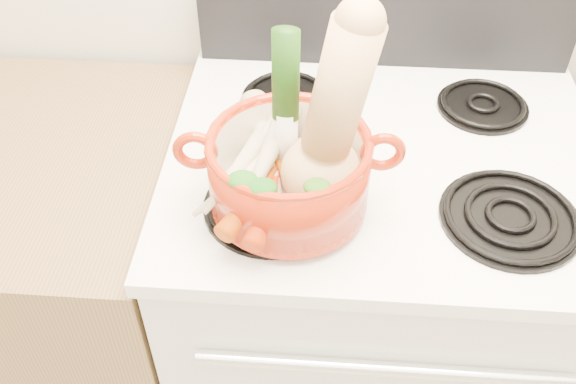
# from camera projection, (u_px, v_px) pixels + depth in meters

# --- Properties ---
(stove_body) EXTENTS (0.76, 0.65, 0.92)m
(stove_body) POSITION_uv_depth(u_px,v_px,m) (364.00, 312.00, 1.49)
(stove_body) COLOR silver
(stove_body) RESTS_ON floor
(cooktop) EXTENTS (0.78, 0.67, 0.03)m
(cooktop) POSITION_uv_depth(u_px,v_px,m) (385.00, 156.00, 1.16)
(cooktop) COLOR white
(cooktop) RESTS_ON stove_body
(control_backsplash) EXTENTS (0.76, 0.05, 0.18)m
(control_backsplash) POSITION_uv_depth(u_px,v_px,m) (385.00, 21.00, 1.30)
(control_backsplash) COLOR black
(control_backsplash) RESTS_ON cooktop
(oven_handle) EXTENTS (0.60, 0.02, 0.02)m
(oven_handle) POSITION_uv_depth(u_px,v_px,m) (382.00, 369.00, 1.02)
(oven_handle) COLOR silver
(oven_handle) RESTS_ON stove_body
(burner_front_left) EXTENTS (0.22, 0.22, 0.02)m
(burner_front_left) POSITION_uv_depth(u_px,v_px,m) (272.00, 204.00, 1.04)
(burner_front_left) COLOR black
(burner_front_left) RESTS_ON cooktop
(burner_front_right) EXTENTS (0.22, 0.22, 0.02)m
(burner_front_right) POSITION_uv_depth(u_px,v_px,m) (510.00, 216.00, 1.02)
(burner_front_right) COLOR black
(burner_front_right) RESTS_ON cooktop
(burner_back_left) EXTENTS (0.17, 0.17, 0.02)m
(burner_back_left) POSITION_uv_depth(u_px,v_px,m) (286.00, 96.00, 1.25)
(burner_back_left) COLOR black
(burner_back_left) RESTS_ON cooktop
(burner_back_right) EXTENTS (0.17, 0.17, 0.02)m
(burner_back_right) POSITION_uv_depth(u_px,v_px,m) (483.00, 104.00, 1.23)
(burner_back_right) COLOR black
(burner_back_right) RESTS_ON cooktop
(dutch_oven) EXTENTS (0.26, 0.26, 0.12)m
(dutch_oven) POSITION_uv_depth(u_px,v_px,m) (289.00, 172.00, 0.99)
(dutch_oven) COLOR #A3220A
(dutch_oven) RESTS_ON burner_front_left
(pot_handle_left) EXTENTS (0.07, 0.02, 0.07)m
(pot_handle_left) POSITION_uv_depth(u_px,v_px,m) (195.00, 150.00, 0.96)
(pot_handle_left) COLOR #A3220A
(pot_handle_left) RESTS_ON dutch_oven
(pot_handle_right) EXTENTS (0.07, 0.02, 0.07)m
(pot_handle_right) POSITION_uv_depth(u_px,v_px,m) (383.00, 152.00, 0.96)
(pot_handle_right) COLOR #A3220A
(pot_handle_right) RESTS_ON dutch_oven
(squash) EXTENTS (0.19, 0.15, 0.33)m
(squash) POSITION_uv_depth(u_px,v_px,m) (324.00, 119.00, 0.89)
(squash) COLOR #DEA972
(squash) RESTS_ON dutch_oven
(leek) EXTENTS (0.04, 0.06, 0.27)m
(leek) POSITION_uv_depth(u_px,v_px,m) (286.00, 106.00, 0.95)
(leek) COLOR silver
(leek) RESTS_ON dutch_oven
(ginger) EXTENTS (0.11, 0.09, 0.05)m
(ginger) POSITION_uv_depth(u_px,v_px,m) (314.00, 153.00, 1.04)
(ginger) COLOR tan
(ginger) RESTS_ON dutch_oven
(parsnip_0) EXTENTS (0.07, 0.21, 0.06)m
(parsnip_0) POSITION_uv_depth(u_px,v_px,m) (250.00, 155.00, 1.04)
(parsnip_0) COLOR beige
(parsnip_0) RESTS_ON dutch_oven
(parsnip_1) EXTENTS (0.17, 0.18, 0.06)m
(parsnip_1) POSITION_uv_depth(u_px,v_px,m) (245.00, 175.00, 0.99)
(parsnip_1) COLOR beige
(parsnip_1) RESTS_ON dutch_oven
(parsnip_2) EXTENTS (0.11, 0.22, 0.07)m
(parsnip_2) POSITION_uv_depth(u_px,v_px,m) (266.00, 143.00, 1.03)
(parsnip_2) COLOR beige
(parsnip_2) RESTS_ON dutch_oven
(parsnip_3) EXTENTS (0.11, 0.17, 0.05)m
(parsnip_3) POSITION_uv_depth(u_px,v_px,m) (235.00, 172.00, 0.98)
(parsnip_3) COLOR beige
(parsnip_3) RESTS_ON dutch_oven
(parsnip_4) EXTENTS (0.14, 0.21, 0.06)m
(parsnip_4) POSITION_uv_depth(u_px,v_px,m) (258.00, 145.00, 1.02)
(parsnip_4) COLOR beige
(parsnip_4) RESTS_ON dutch_oven
(parsnip_5) EXTENTS (0.11, 0.25, 0.07)m
(parsnip_5) POSITION_uv_depth(u_px,v_px,m) (268.00, 154.00, 0.98)
(parsnip_5) COLOR beige
(parsnip_5) RESTS_ON dutch_oven
(carrot_0) EXTENTS (0.06, 0.17, 0.05)m
(carrot_0) POSITION_uv_depth(u_px,v_px,m) (268.00, 204.00, 0.96)
(carrot_0) COLOR red
(carrot_0) RESTS_ON dutch_oven
(carrot_1) EXTENTS (0.10, 0.16, 0.05)m
(carrot_1) POSITION_uv_depth(u_px,v_px,m) (252.00, 200.00, 0.96)
(carrot_1) COLOR #CB560A
(carrot_1) RESTS_ON dutch_oven
(carrot_2) EXTENTS (0.10, 0.15, 0.04)m
(carrot_2) POSITION_uv_depth(u_px,v_px,m) (292.00, 186.00, 0.97)
(carrot_2) COLOR #BB5909
(carrot_2) RESTS_ON dutch_oven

